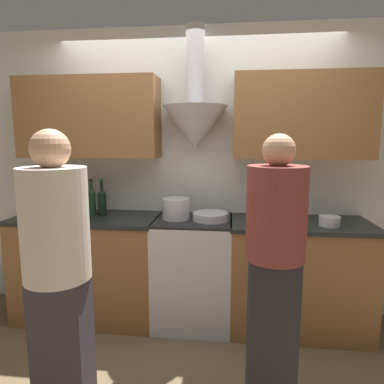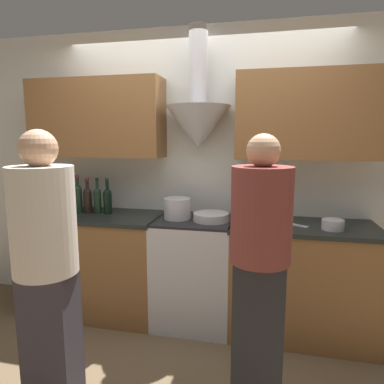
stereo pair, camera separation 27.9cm
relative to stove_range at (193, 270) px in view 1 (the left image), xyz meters
The scene contains 20 objects.
ground_plane 0.56m from the stove_range, 90.00° to the right, with size 12.00×12.00×0.00m, color brown.
wall_back 1.03m from the stove_range, 94.37° to the left, with size 8.40×0.56×2.60m.
counter_left 0.95m from the stove_range, behind, with size 1.27×0.62×0.94m.
counter_right 0.89m from the stove_range, ahead, with size 1.16×0.62×0.94m.
stove_range is the anchor object (origin of this frame).
wine_bottle_0 1.62m from the stove_range, behind, with size 0.08×0.08×0.32m.
wine_bottle_1 1.52m from the stove_range, behind, with size 0.08×0.08×0.32m.
wine_bottle_2 1.42m from the stove_range, behind, with size 0.07×0.07×0.34m.
wine_bottle_3 1.33m from the stove_range, behind, with size 0.07×0.07×0.33m.
wine_bottle_4 1.26m from the stove_range, behind, with size 0.08×0.08×0.35m.
wine_bottle_5 1.18m from the stove_range, behind, with size 0.08×0.08×0.33m.
wine_bottle_6 1.09m from the stove_range, behind, with size 0.07×0.07×0.33m.
wine_bottle_7 1.02m from the stove_range, behind, with size 0.08×0.08×0.34m.
stock_pot 0.57m from the stove_range, behind, with size 0.23×0.23×0.18m.
mixing_bowl 0.52m from the stove_range, 12.52° to the right, with size 0.30×0.30×0.07m.
orange_fruit 0.87m from the stove_range, 12.85° to the left, with size 0.08×0.08×0.08m.
saucepan 1.21m from the stove_range, ahead, with size 0.16×0.16×0.08m.
chefs_knife 0.93m from the stove_range, ahead, with size 0.24×0.15×0.01m.
person_foreground_left 1.39m from the stove_range, 117.46° to the right, with size 0.35×0.35×1.67m.
person_foreground_right 1.18m from the stove_range, 58.51° to the right, with size 0.34×0.34×1.65m.
Camera 1 is at (0.32, -2.54, 1.62)m, focal length 32.00 mm.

